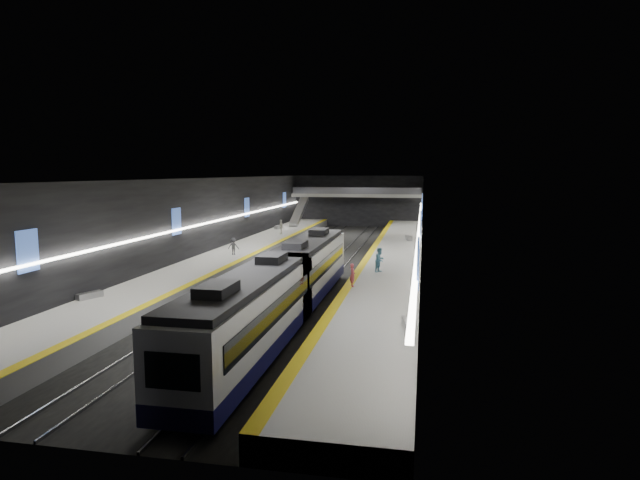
% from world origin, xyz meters
% --- Properties ---
extents(ground, '(70.00, 70.00, 0.00)m').
position_xyz_m(ground, '(0.00, 0.00, 0.00)').
color(ground, black).
rests_on(ground, ground).
extents(ceiling, '(20.00, 70.00, 0.04)m').
position_xyz_m(ceiling, '(0.00, 0.00, 8.00)').
color(ceiling, beige).
rests_on(ceiling, wall_left).
extents(wall_left, '(0.04, 70.00, 8.00)m').
position_xyz_m(wall_left, '(-10.00, 0.00, 4.00)').
color(wall_left, black).
rests_on(wall_left, ground).
extents(wall_right, '(0.04, 70.00, 8.00)m').
position_xyz_m(wall_right, '(10.00, 0.00, 4.00)').
color(wall_right, black).
rests_on(wall_right, ground).
extents(wall_back, '(20.00, 0.04, 8.00)m').
position_xyz_m(wall_back, '(0.00, 35.00, 4.00)').
color(wall_back, black).
rests_on(wall_back, ground).
extents(wall_front, '(20.00, 0.04, 8.00)m').
position_xyz_m(wall_front, '(0.00, -35.00, 4.00)').
color(wall_front, black).
rests_on(wall_front, ground).
extents(platform_left, '(5.00, 70.00, 1.00)m').
position_xyz_m(platform_left, '(-7.50, 0.00, 0.50)').
color(platform_left, slate).
rests_on(platform_left, ground).
extents(tile_surface_left, '(5.00, 70.00, 0.02)m').
position_xyz_m(tile_surface_left, '(-7.50, 0.00, 1.01)').
color(tile_surface_left, '#ADADA8').
rests_on(tile_surface_left, platform_left).
extents(tactile_strip_left, '(0.60, 70.00, 0.02)m').
position_xyz_m(tactile_strip_left, '(-5.30, 0.00, 1.02)').
color(tactile_strip_left, yellow).
rests_on(tactile_strip_left, platform_left).
extents(platform_right, '(5.00, 70.00, 1.00)m').
position_xyz_m(platform_right, '(7.50, 0.00, 0.50)').
color(platform_right, slate).
rests_on(platform_right, ground).
extents(tile_surface_right, '(5.00, 70.00, 0.02)m').
position_xyz_m(tile_surface_right, '(7.50, 0.00, 1.01)').
color(tile_surface_right, '#ADADA8').
rests_on(tile_surface_right, platform_right).
extents(tactile_strip_right, '(0.60, 70.00, 0.02)m').
position_xyz_m(tactile_strip_right, '(5.30, 0.00, 1.02)').
color(tactile_strip_right, yellow).
rests_on(tactile_strip_right, platform_right).
extents(rails, '(6.52, 70.00, 0.12)m').
position_xyz_m(rails, '(-0.00, 0.00, 0.06)').
color(rails, gray).
rests_on(rails, ground).
extents(train, '(2.69, 27.66, 3.60)m').
position_xyz_m(train, '(2.50, -20.20, 2.20)').
color(train, '#11103C').
rests_on(train, ground).
extents(ad_posters, '(19.94, 53.50, 2.20)m').
position_xyz_m(ad_posters, '(-0.00, 1.00, 4.50)').
color(ad_posters, '#3A5CB0').
rests_on(ad_posters, wall_left).
extents(cove_light_left, '(0.25, 68.60, 0.12)m').
position_xyz_m(cove_light_left, '(-9.80, 0.00, 3.80)').
color(cove_light_left, white).
rests_on(cove_light_left, wall_left).
extents(cove_light_right, '(0.25, 68.60, 0.12)m').
position_xyz_m(cove_light_right, '(9.80, 0.00, 3.80)').
color(cove_light_right, white).
rests_on(cove_light_right, wall_right).
extents(mezzanine_bridge, '(20.00, 3.00, 1.50)m').
position_xyz_m(mezzanine_bridge, '(0.00, 32.93, 5.04)').
color(mezzanine_bridge, gray).
rests_on(mezzanine_bridge, wall_left).
extents(escalator, '(1.20, 7.50, 3.92)m').
position_xyz_m(escalator, '(-7.50, 26.00, 2.90)').
color(escalator, '#99999E').
rests_on(escalator, platform_left).
extents(bench_left_near, '(1.03, 1.64, 0.39)m').
position_xyz_m(bench_left_near, '(-9.43, -20.77, 1.19)').
color(bench_left_near, '#99999E').
rests_on(bench_left_near, platform_left).
extents(bench_left_far, '(0.67, 1.90, 0.46)m').
position_xyz_m(bench_left_far, '(-8.92, 19.91, 1.23)').
color(bench_left_far, '#99999E').
rests_on(bench_left_far, platform_left).
extents(bench_right_near, '(0.71, 1.72, 0.41)m').
position_xyz_m(bench_right_near, '(9.50, -23.21, 1.20)').
color(bench_right_near, '#99999E').
rests_on(bench_right_near, platform_right).
extents(bench_right_far, '(0.91, 2.01, 0.47)m').
position_xyz_m(bench_right_far, '(8.54, 11.22, 1.24)').
color(bench_right_far, '#99999E').
rests_on(bench_right_far, platform_right).
extents(passenger_right_a, '(0.52, 0.65, 1.54)m').
position_xyz_m(passenger_right_a, '(5.60, -14.43, 1.77)').
color(passenger_right_a, '#D04D59').
rests_on(passenger_right_a, platform_right).
extents(passenger_right_b, '(1.04, 1.12, 1.86)m').
position_xyz_m(passenger_right_b, '(6.96, -8.91, 1.93)').
color(passenger_right_b, teal).
rests_on(passenger_right_b, platform_right).
extents(passenger_left_a, '(0.57, 1.09, 1.78)m').
position_xyz_m(passenger_left_a, '(-6.89, 13.79, 1.89)').
color(passenger_left_a, beige).
rests_on(passenger_left_a, platform_left).
extents(passenger_left_b, '(1.05, 0.66, 1.56)m').
position_xyz_m(passenger_left_b, '(-6.89, -2.90, 1.78)').
color(passenger_left_b, '#43444B').
rests_on(passenger_left_b, platform_left).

